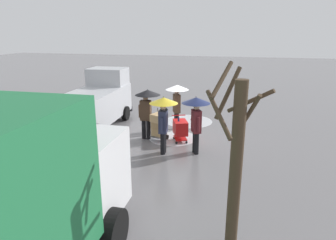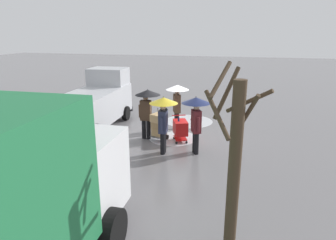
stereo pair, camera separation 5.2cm
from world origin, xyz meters
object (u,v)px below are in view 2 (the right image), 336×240
cargo_van_parked_right (96,103)px  shopping_cart_vendor (180,128)px  hand_dolly_boxes (159,125)px  bare_tree_near (234,165)px  pedestrian_black_side (163,112)px  pedestrian_white_side (147,102)px  pedestrian_far_side (196,112)px  pedestrian_pink_side (177,96)px

cargo_van_parked_right → shopping_cart_vendor: (-4.29, 0.96, -0.61)m
hand_dolly_boxes → bare_tree_near: bearing=118.5°
shopping_cart_vendor → pedestrian_black_side: bearing=75.4°
hand_dolly_boxes → cargo_van_parked_right: bearing=-17.8°
pedestrian_white_side → pedestrian_far_side: (-2.20, 0.98, 0.00)m
cargo_van_parked_right → pedestrian_white_side: (-2.88, 0.99, 0.41)m
bare_tree_near → pedestrian_pink_side: bearing=-69.5°
pedestrian_pink_side → pedestrian_black_side: 2.79m
hand_dolly_boxes → pedestrian_pink_side: 1.86m
shopping_cart_vendor → pedestrian_white_side: (1.41, 0.04, 1.02)m
cargo_van_parked_right → pedestrian_pink_side: cargo_van_parked_right is taller
pedestrian_black_side → pedestrian_pink_side: bearing=-87.4°
shopping_cart_vendor → hand_dolly_boxes: bearing=8.4°
bare_tree_near → pedestrian_far_side: bearing=-73.0°
bare_tree_near → pedestrian_black_side: bearing=-60.5°
hand_dolly_boxes → pedestrian_pink_side: pedestrian_pink_side is taller
hand_dolly_boxes → pedestrian_white_side: pedestrian_white_side is taller
pedestrian_far_side → bare_tree_near: size_ratio=0.56×
hand_dolly_boxes → pedestrian_pink_side: bearing=-104.8°
pedestrian_black_side → pedestrian_white_side: size_ratio=1.00×
shopping_cart_vendor → cargo_van_parked_right: bearing=-12.6°
hand_dolly_boxes → pedestrian_far_side: (-1.69, 0.89, 0.89)m
pedestrian_pink_side → hand_dolly_boxes: bearing=75.2°
hand_dolly_boxes → pedestrian_black_side: size_ratio=0.61×
shopping_cart_vendor → pedestrian_pink_side: 1.83m
pedestrian_far_side → bare_tree_near: 5.33m
cargo_van_parked_right → shopping_cart_vendor: cargo_van_parked_right is taller
pedestrian_far_side → bare_tree_near: (-1.55, 5.08, 0.39)m
pedestrian_pink_side → pedestrian_far_side: same height
shopping_cart_vendor → pedestrian_black_side: size_ratio=0.49×
shopping_cart_vendor → pedestrian_white_side: pedestrian_white_side is taller
pedestrian_black_side → bare_tree_near: 5.49m
pedestrian_pink_side → pedestrian_white_side: 1.76m
pedestrian_black_side → pedestrian_far_side: (-1.14, -0.32, 0.00)m
cargo_van_parked_right → hand_dolly_boxes: bearing=162.2°
shopping_cart_vendor → pedestrian_black_side: pedestrian_black_side is taller
cargo_van_parked_right → shopping_cart_vendor: 4.44m
bare_tree_near → pedestrian_white_side: bearing=-58.2°
pedestrian_pink_side → pedestrian_white_side: size_ratio=1.00×
pedestrian_pink_side → pedestrian_white_side: same height
pedestrian_white_side → shopping_cart_vendor: bearing=-178.5°
bare_tree_near → hand_dolly_boxes: bearing=-61.5°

